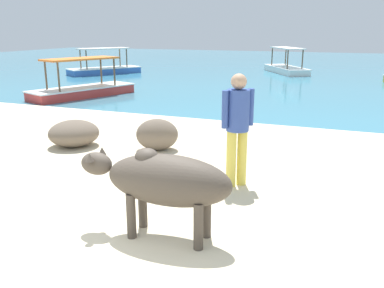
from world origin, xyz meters
name	(u,v)px	position (x,y,z in m)	size (l,w,h in m)	color
sand_beach	(54,278)	(0.00, 0.00, 0.02)	(18.00, 14.00, 0.04)	beige
water_surface	(310,69)	(0.00, 22.00, 0.00)	(60.00, 36.00, 0.03)	teal
cow	(164,180)	(0.64, 1.07, 0.69)	(1.76, 0.58, 0.99)	#4C4238
person_standing	(238,122)	(0.95, 2.86, 0.99)	(0.37, 0.40, 1.62)	#DBC64C
shore_rock_large	(74,133)	(-2.53, 3.74, 0.29)	(0.97, 0.88, 0.51)	#6B5B4C
shore_rock_medium	(157,134)	(-0.92, 4.10, 0.33)	(0.79, 0.60, 0.59)	#6B5B4C
boat_blue	(104,68)	(-9.46, 15.53, 0.29)	(2.96, 3.71, 1.29)	#3866B7
boat_red	(82,88)	(-6.14, 9.04, 0.29)	(2.38, 3.84, 1.29)	#C63833
boat_white	(286,68)	(-0.94, 19.35, 0.29)	(2.88, 3.74, 1.29)	white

